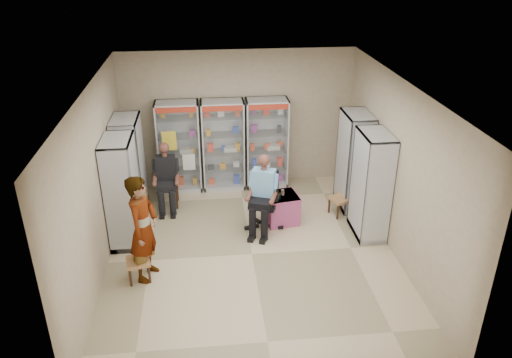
{
  "coord_description": "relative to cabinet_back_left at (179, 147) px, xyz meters",
  "views": [
    {
      "loc": [
        -0.72,
        -7.35,
        5.02
      ],
      "look_at": [
        0.15,
        0.7,
        1.14
      ],
      "focal_mm": 35.0,
      "sensor_mm": 36.0,
      "label": 1
    }
  ],
  "objects": [
    {
      "name": "woven_stool_b",
      "position": [
        -0.6,
        -3.24,
        -0.81
      ],
      "size": [
        0.44,
        0.44,
        0.37
      ],
      "primitive_type": "cube",
      "rotation": [
        0.0,
        0.0,
        0.19
      ],
      "color": "#A67046",
      "rests_on": "floor"
    },
    {
      "name": "seated_customer",
      "position": [
        -0.25,
        -0.78,
        -0.33
      ],
      "size": [
        0.44,
        0.6,
        1.34
      ],
      "primitive_type": null,
      "color": "black",
      "rests_on": "floor"
    },
    {
      "name": "tea_glass",
      "position": [
        2.01,
        -1.63,
        -0.37
      ],
      "size": [
        0.07,
        0.07,
        0.11
      ],
      "primitive_type": "cylinder",
      "color": "#5E2C08",
      "rests_on": "pink_trunk"
    },
    {
      "name": "room_shell",
      "position": [
        1.3,
        -2.73,
        0.97
      ],
      "size": [
        5.02,
        6.02,
        3.01
      ],
      "color": "tan",
      "rests_on": "ground"
    },
    {
      "name": "floor",
      "position": [
        1.3,
        -2.73,
        -1.0
      ],
      "size": [
        6.0,
        6.0,
        0.0
      ],
      "primitive_type": "plane",
      "color": "#C7B08A",
      "rests_on": "ground"
    },
    {
      "name": "office_chair",
      "position": [
        1.62,
        -1.82,
        -0.43
      ],
      "size": [
        0.8,
        0.8,
        1.14
      ],
      "primitive_type": "cube",
      "rotation": [
        0.0,
        0.0,
        -0.38
      ],
      "color": "black",
      "rests_on": "floor"
    },
    {
      "name": "cabinet_left_near",
      "position": [
        -0.93,
        -2.03,
        0.0
      ],
      "size": [
        0.9,
        0.5,
        2.0
      ],
      "primitive_type": "cube",
      "rotation": [
        0.0,
        0.0,
        -1.57
      ],
      "color": "silver",
      "rests_on": "floor"
    },
    {
      "name": "cabinet_right_near",
      "position": [
        3.53,
        -2.23,
        0.0
      ],
      "size": [
        0.9,
        0.5,
        2.0
      ],
      "primitive_type": "cube",
      "rotation": [
        0.0,
        0.0,
        1.57
      ],
      "color": "#B3B5BA",
      "rests_on": "floor"
    },
    {
      "name": "seated_shopkeeper",
      "position": [
        1.62,
        -1.87,
        -0.28
      ],
      "size": [
        0.69,
        0.79,
        1.45
      ],
      "primitive_type": null,
      "rotation": [
        0.0,
        0.0,
        -0.38
      ],
      "color": "#6584C7",
      "rests_on": "floor"
    },
    {
      "name": "cabinet_back_right",
      "position": [
        1.9,
        0.0,
        0.0
      ],
      "size": [
        0.9,
        0.5,
        2.0
      ],
      "primitive_type": "cube",
      "color": "silver",
      "rests_on": "floor"
    },
    {
      "name": "cabinet_back_mid",
      "position": [
        0.95,
        0.0,
        0.0
      ],
      "size": [
        0.9,
        0.5,
        2.0
      ],
      "primitive_type": "cube",
      "color": "#B3B6BB",
      "rests_on": "floor"
    },
    {
      "name": "woven_stool_a",
      "position": [
        3.2,
        -1.5,
        -0.81
      ],
      "size": [
        0.48,
        0.48,
        0.37
      ],
      "primitive_type": "cube",
      "rotation": [
        0.0,
        0.0,
        0.36
      ],
      "color": "#9F7943",
      "rests_on": "floor"
    },
    {
      "name": "pink_trunk",
      "position": [
        1.99,
        -1.65,
        -0.71
      ],
      "size": [
        0.68,
        0.67,
        0.58
      ],
      "primitive_type": "cube",
      "rotation": [
        0.0,
        0.0,
        0.16
      ],
      "color": "#AE458D",
      "rests_on": "floor"
    },
    {
      "name": "cabinet_right_far",
      "position": [
        3.53,
        -1.13,
        0.0
      ],
      "size": [
        0.9,
        0.5,
        2.0
      ],
      "primitive_type": "cube",
      "rotation": [
        0.0,
        0.0,
        1.57
      ],
      "color": "#BABDC2",
      "rests_on": "floor"
    },
    {
      "name": "standing_man",
      "position": [
        -0.47,
        -3.17,
        -0.09
      ],
      "size": [
        0.62,
        0.77,
        1.81
      ],
      "primitive_type": "imported",
      "rotation": [
        0.0,
        0.0,
        1.24
      ],
      "color": "#959598",
      "rests_on": "floor"
    },
    {
      "name": "cabinet_back_left",
      "position": [
        0.0,
        0.0,
        0.0
      ],
      "size": [
        0.9,
        0.5,
        2.0
      ],
      "primitive_type": "cube",
      "color": "#A2A3A9",
      "rests_on": "floor"
    },
    {
      "name": "cabinet_left_far",
      "position": [
        -0.93,
        -0.93,
        0.0
      ],
      "size": [
        0.9,
        0.5,
        2.0
      ],
      "primitive_type": "cube",
      "rotation": [
        0.0,
        0.0,
        -1.57
      ],
      "color": "silver",
      "rests_on": "floor"
    },
    {
      "name": "wooden_chair",
      "position": [
        -0.25,
        -0.73,
        -0.53
      ],
      "size": [
        0.42,
        0.42,
        0.94
      ],
      "primitive_type": "cube",
      "color": "black",
      "rests_on": "floor"
    }
  ]
}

